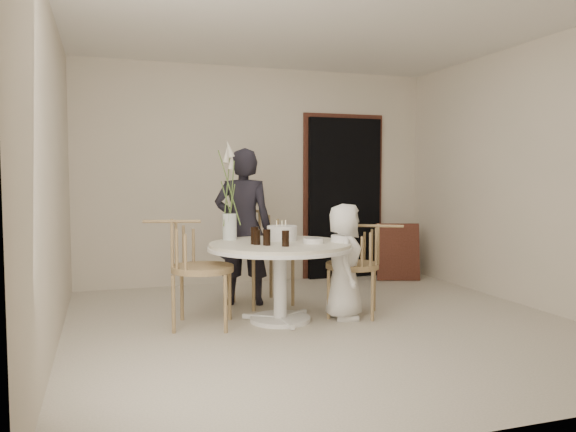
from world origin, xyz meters
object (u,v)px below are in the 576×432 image
object	(u,v)px
girl	(243,227)
chair_far	(256,242)
chair_left	(187,257)
flower_vase	(229,205)
chair_right	(365,256)
table	(280,255)
boy	(344,261)
birthday_cake	(282,233)

from	to	relation	value
girl	chair_far	bearing A→B (deg)	-137.71
chair_left	flower_vase	world-z (taller)	flower_vase
chair_right	flower_vase	bearing A→B (deg)	-80.57
chair_right	flower_vase	distance (m)	1.39
table	chair_right	size ratio (longest dim) A/B	1.50
chair_right	boy	bearing A→B (deg)	-49.16
chair_far	flower_vase	distance (m)	0.75
chair_right	birthday_cake	size ratio (longest dim) A/B	3.10
boy	chair_left	bearing A→B (deg)	102.61
chair_far	chair_left	xyz separation A→B (m)	(-0.84, -0.78, -0.02)
chair_right	girl	distance (m)	1.32
chair_left	girl	size ratio (longest dim) A/B	0.59
chair_left	flower_vase	xyz separation A→B (m)	(0.45, 0.30, 0.44)
flower_vase	birthday_cake	bearing A→B (deg)	-23.49
birthday_cake	chair_left	bearing A→B (deg)	-173.63
table	boy	distance (m)	0.61
chair_right	boy	size ratio (longest dim) A/B	0.82
boy	flower_vase	world-z (taller)	flower_vase
table	chair_far	size ratio (longest dim) A/B	1.34
chair_far	flower_vase	xyz separation A→B (m)	(-0.39, -0.47, 0.42)
chair_far	flower_vase	world-z (taller)	flower_vase
chair_right	girl	world-z (taller)	girl
chair_far	chair_right	world-z (taller)	chair_far
birthday_cake	flower_vase	world-z (taller)	flower_vase
chair_far	chair_left	world-z (taller)	chair_far
chair_far	table	bearing A→B (deg)	-103.45
chair_right	birthday_cake	distance (m)	0.83
girl	boy	distance (m)	1.19
birthday_cake	flower_vase	distance (m)	0.57
chair_far	boy	distance (m)	1.13
boy	birthday_cake	distance (m)	0.65
chair_far	boy	bearing A→B (deg)	-71.45
table	chair_far	world-z (taller)	chair_far
table	flower_vase	xyz separation A→B (m)	(-0.38, 0.39, 0.45)
table	chair_right	xyz separation A→B (m)	(0.84, -0.04, -0.04)
chair_left	flower_vase	distance (m)	0.70
flower_vase	boy	bearing A→B (deg)	-26.43
chair_left	flower_vase	bearing A→B (deg)	-39.37
boy	birthday_cake	world-z (taller)	boy
chair_right	chair_left	xyz separation A→B (m)	(-1.68, 0.13, 0.05)
birthday_cake	boy	bearing A→B (deg)	-28.94
table	chair_right	bearing A→B (deg)	-3.01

